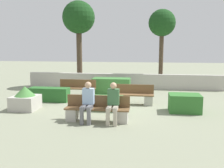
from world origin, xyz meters
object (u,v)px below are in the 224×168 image
(bench_front, at_px, (97,111))
(tree_leftmost, at_px, (79,19))
(person_seated_man, at_px, (88,100))
(person_seated_woman, at_px, (113,101))
(bench_right_side, at_px, (77,90))
(tree_center_left, at_px, (162,25))
(planter_corner_left, at_px, (25,99))
(bench_left_side, at_px, (133,97))

(bench_front, distance_m, tree_leftmost, 8.86)
(person_seated_man, xyz_separation_m, person_seated_woman, (0.86, -0.00, -0.00))
(bench_right_side, height_order, tree_center_left, tree_center_left)
(tree_leftmost, xyz_separation_m, tree_center_left, (5.16, 0.03, -0.40))
(planter_corner_left, xyz_separation_m, tree_leftmost, (0.48, 6.40, 3.78))
(person_seated_man, distance_m, tree_center_left, 8.71)
(bench_left_side, distance_m, tree_center_left, 6.16)
(tree_center_left, bearing_deg, person_seated_woman, -103.87)
(planter_corner_left, bearing_deg, tree_leftmost, 85.70)
(bench_right_side, height_order, person_seated_woman, person_seated_woman)
(bench_front, distance_m, person_seated_man, 0.52)
(bench_left_side, height_order, person_seated_man, person_seated_man)
(person_seated_man, relative_size, person_seated_woman, 1.00)
(person_seated_man, bearing_deg, tree_center_left, 70.26)
(bench_front, relative_size, bench_left_side, 1.20)
(person_seated_man, distance_m, tree_leftmost, 8.73)
(bench_right_side, bearing_deg, tree_center_left, 38.17)
(person_seated_woman, bearing_deg, bench_right_side, 120.79)
(bench_front, relative_size, planter_corner_left, 2.22)
(bench_right_side, bearing_deg, person_seated_man, -70.82)
(bench_front, bearing_deg, person_seated_woman, -14.24)
(bench_front, bearing_deg, person_seated_man, -154.41)
(planter_corner_left, height_order, tree_leftmost, tree_leftmost)
(bench_front, bearing_deg, planter_corner_left, 160.81)
(tree_leftmost, height_order, tree_center_left, tree_leftmost)
(tree_leftmost, bearing_deg, planter_corner_left, -94.30)
(person_seated_man, height_order, tree_center_left, tree_center_left)
(person_seated_man, distance_m, planter_corner_left, 3.16)
(bench_left_side, relative_size, tree_center_left, 0.38)
(bench_front, bearing_deg, tree_leftmost, 109.79)
(person_seated_man, height_order, planter_corner_left, person_seated_man)
(bench_right_side, distance_m, planter_corner_left, 3.11)
(bench_right_side, distance_m, tree_center_left, 6.62)
(person_seated_man, bearing_deg, bench_left_side, 64.33)
(bench_left_side, distance_m, person_seated_woman, 2.87)
(bench_left_side, xyz_separation_m, planter_corner_left, (-4.23, -1.55, 0.10))
(bench_right_side, bearing_deg, tree_leftmost, 101.42)
(bench_left_side, bearing_deg, tree_leftmost, 122.93)
(bench_right_side, height_order, tree_leftmost, tree_leftmost)
(bench_front, xyz_separation_m, bench_right_side, (-1.85, 3.91, -0.01))
(planter_corner_left, bearing_deg, person_seated_man, -23.40)
(bench_front, relative_size, tree_center_left, 0.46)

